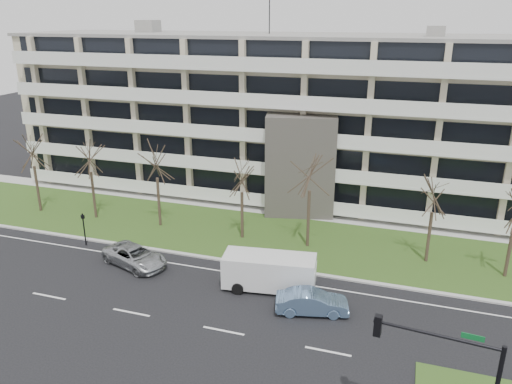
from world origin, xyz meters
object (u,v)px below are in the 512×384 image
(white_van, at_px, (270,269))
(traffic_signal, at_px, (452,375))
(blue_sedan, at_px, (312,302))
(silver_pickup, at_px, (135,256))
(pedestrian_signal, at_px, (84,225))

(white_van, distance_m, traffic_signal, 14.70)
(white_van, height_order, traffic_signal, traffic_signal)
(white_van, bearing_deg, blue_sedan, -39.26)
(white_van, bearing_deg, traffic_signal, -51.98)
(silver_pickup, height_order, pedestrian_signal, pedestrian_signal)
(white_van, bearing_deg, pedestrian_signal, 165.93)
(silver_pickup, bearing_deg, pedestrian_signal, 91.74)
(white_van, xyz_separation_m, pedestrian_signal, (-15.55, 1.78, 0.31))
(traffic_signal, height_order, pedestrian_signal, traffic_signal)
(blue_sedan, relative_size, pedestrian_signal, 1.64)
(blue_sedan, relative_size, traffic_signal, 0.76)
(blue_sedan, bearing_deg, silver_pickup, 67.16)
(pedestrian_signal, bearing_deg, traffic_signal, -0.35)
(silver_pickup, xyz_separation_m, white_van, (10.14, -0.08, 0.68))
(silver_pickup, relative_size, blue_sedan, 1.17)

